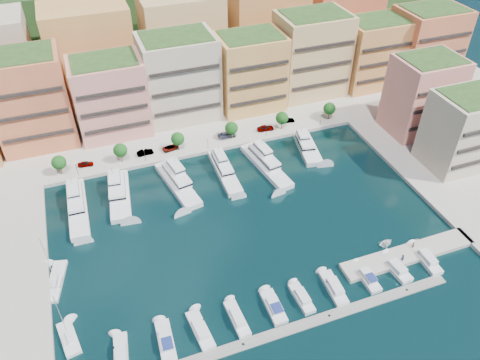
{
  "coord_description": "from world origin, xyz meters",
  "views": [
    {
      "loc": [
        -28.97,
        -74.64,
        78.74
      ],
      "look_at": [
        1.62,
        8.88,
        6.0
      ],
      "focal_mm": 35.0,
      "sensor_mm": 36.0,
      "label": 1
    }
  ],
  "objects": [
    {
      "name": "apartment_2",
      "position": [
        -23.0,
        49.99,
        12.31
      ],
      "size": [
        20.0,
        15.5,
        22.8
      ],
      "color": "#DD897B",
      "rests_on": "north_quay"
    },
    {
      "name": "apartment_6",
      "position": [
        64.0,
        49.99,
        12.31
      ],
      "size": [
        20.0,
        15.5,
        22.8
      ],
      "color": "#C17D46",
      "rests_on": "north_quay"
    },
    {
      "name": "yacht_4",
      "position": [
        12.6,
        18.99,
        1.09
      ],
      "size": [
        7.48,
        22.14,
        7.3
      ],
      "color": "silver",
      "rests_on": "ground"
    },
    {
      "name": "car_2",
      "position": [
        -10.04,
        34.3,
        1.68
      ],
      "size": [
        5.17,
        3.02,
        1.35
      ],
      "primitive_type": "imported",
      "rotation": [
        0.0,
        0.0,
        1.74
      ],
      "color": "gray",
      "rests_on": "north_quay"
    },
    {
      "name": "lamppost_4",
      "position": [
        36.0,
        31.2,
        3.83
      ],
      "size": [
        0.3,
        0.3,
        4.2
      ],
      "color": "black",
      "rests_on": "north_quay"
    },
    {
      "name": "tree_0",
      "position": [
        -40.0,
        33.5,
        4.74
      ],
      "size": [
        3.8,
        3.8,
        5.65
      ],
      "color": "#473323",
      "rests_on": "north_quay"
    },
    {
      "name": "cruiser_0",
      "position": [
        -33.6,
        -24.6,
        0.55
      ],
      "size": [
        3.59,
        9.14,
        2.55
      ],
      "color": "silver",
      "rests_on": "ground"
    },
    {
      "name": "tree_3",
      "position": [
        8.0,
        33.5,
        4.74
      ],
      "size": [
        3.8,
        3.8,
        5.65
      ],
      "color": "#473323",
      "rests_on": "north_quay"
    },
    {
      "name": "apartment_east_a",
      "position": [
        62.0,
        19.99,
        12.31
      ],
      "size": [
        18.0,
        14.5,
        22.8
      ],
      "color": "#DD897B",
      "rests_on": "east_quay"
    },
    {
      "name": "apartment_east_b",
      "position": [
        62.0,
        1.99,
        11.31
      ],
      "size": [
        18.0,
        14.5,
        20.8
      ],
      "color": "beige",
      "rests_on": "east_quay"
    },
    {
      "name": "tree_1",
      "position": [
        -24.0,
        33.5,
        4.74
      ],
      "size": [
        3.8,
        3.8,
        5.65
      ],
      "color": "#473323",
      "rests_on": "north_quay"
    },
    {
      "name": "lamppost_3",
      "position": [
        18.0,
        31.2,
        3.83
      ],
      "size": [
        0.3,
        0.3,
        4.2
      ],
      "color": "black",
      "rests_on": "north_quay"
    },
    {
      "name": "backblock_3",
      "position": [
        35.0,
        74.0,
        16.0
      ],
      "size": [
        26.0,
        18.0,
        30.0
      ],
      "primitive_type": "cube",
      "color": "#C17D46",
      "rests_on": "north_quay"
    },
    {
      "name": "yacht_5",
      "position": [
        26.96,
        22.08,
        1.21
      ],
      "size": [
        7.46,
        15.74,
        7.3
      ],
      "color": "silver",
      "rests_on": "ground"
    },
    {
      "name": "cruiser_3",
      "position": [
        -11.23,
        -24.59,
        0.55
      ],
      "size": [
        2.86,
        8.69,
        2.55
      ],
      "color": "silver",
      "rests_on": "ground"
    },
    {
      "name": "apartment_3",
      "position": [
        -2.0,
        51.99,
        13.81
      ],
      "size": [
        22.0,
        16.5,
        25.8
      ],
      "color": "beige",
      "rests_on": "north_quay"
    },
    {
      "name": "person_0",
      "position": [
        27.16,
        -23.48,
        1.99
      ],
      "size": [
        0.59,
        0.79,
        1.98
      ],
      "primitive_type": "imported",
      "rotation": [
        0.0,
        0.0,
        1.75
      ],
      "color": "#242849",
      "rests_on": "finger_pier"
    },
    {
      "name": "cruiser_8",
      "position": [
        25.05,
        -24.59,
        0.55
      ],
      "size": [
        3.52,
        8.22,
        2.55
      ],
      "color": "silver",
      "rests_on": "ground"
    },
    {
      "name": "yacht_2",
      "position": [
        -12.03,
        19.65,
        1.21
      ],
      "size": [
        8.1,
        20.91,
        7.3
      ],
      "color": "silver",
      "rests_on": "ground"
    },
    {
      "name": "tender_2",
      "position": [
        27.44,
        -17.42,
        0.37
      ],
      "size": [
        4.06,
        3.31,
        0.74
      ],
      "primitive_type": "imported",
      "rotation": [
        0.0,
        0.0,
        1.81
      ],
      "color": "white",
      "rests_on": "ground"
    },
    {
      "name": "car_4",
      "position": [
        19.11,
        34.31,
        1.85
      ],
      "size": [
        5.13,
        2.42,
        1.7
      ],
      "primitive_type": "imported",
      "rotation": [
        0.0,
        0.0,
        1.49
      ],
      "color": "gray",
      "rests_on": "north_quay"
    },
    {
      "name": "apartment_7",
      "position": [
        84.0,
        47.99,
        13.31
      ],
      "size": [
        22.0,
        16.5,
        24.8
      ],
      "color": "#D77847",
      "rests_on": "north_quay"
    },
    {
      "name": "tender_3",
      "position": [
        34.59,
        -18.92,
        0.37
      ],
      "size": [
        1.49,
        1.31,
        0.75
      ],
      "primitive_type": "imported",
      "rotation": [
        0.0,
        0.0,
        1.51
      ],
      "color": "beige",
      "rests_on": "ground"
    },
    {
      "name": "yacht_1",
      "position": [
        -26.93,
        20.21,
        1.09
      ],
      "size": [
        7.09,
        19.53,
        7.3
      ],
      "color": "silver",
      "rests_on": "ground"
    },
    {
      "name": "cruiser_1",
      "position": [
        -25.34,
        -24.62,
        0.57
      ],
      "size": [
        3.21,
        8.99,
        2.66
      ],
      "color": "silver",
      "rests_on": "ground"
    },
    {
      "name": "person_1",
      "position": [
        31.71,
        -20.9,
        1.77
      ],
      "size": [
        0.77,
        0.61,
        1.55
      ],
      "primitive_type": "imported",
      "rotation": [
        0.0,
        0.0,
        3.11
      ],
      "color": "#4B302D",
      "rests_on": "finger_pier"
    },
    {
      "name": "backblock_2",
      "position": [
        5.0,
        74.0,
        16.0
      ],
      "size": [
        26.0,
        18.0,
        30.0
      ],
      "primitive_type": "cube",
      "color": "tan",
      "rests_on": "north_quay"
    },
    {
      "name": "tree_2",
      "position": [
        -8.0,
        33.5,
        4.74
      ],
      "size": [
        3.8,
        3.8,
        5.65
      ],
      "color": "#473323",
      "rests_on": "north_quay"
    },
    {
      "name": "lamppost_0",
      "position": [
        -36.0,
        31.2,
        3.83
      ],
      "size": [
        0.3,
        0.3,
        4.2
      ],
      "color": "black",
      "rests_on": "north_quay"
    },
    {
      "name": "lamppost_1",
      "position": [
        -18.0,
        31.2,
        3.83
      ],
      "size": [
        0.3,
        0.3,
        4.2
      ],
      "color": "black",
      "rests_on": "north_quay"
    },
    {
      "name": "east_quay",
      "position": [
        62.0,
        -8.0,
        0.0
      ],
      "size": [
        34.0,
        76.0,
        2.0
      ],
      "primitive_type": "cube",
      "color": "#9E998E",
      "rests_on": "ground"
    },
    {
      "name": "backblock_4",
      "position": [
        65.0,
        74.0,
        16.0
      ],
      "size": [
        26.0,
        18.0,
        30.0
      ],
      "primitive_type": "cube",
      "color": "#D77847",
      "rests_on": "north_quay"
    },
    {
      "name": "hillside",
      "position": [
        0.0,
        110.0,
        0.0
      ],
      "size": [
        240.0,
        40.0,
        58.0
      ],
      "primitive_type": "cube",
      "color": "#183716",
      "rests_on": "ground"
    },
    {
      "name": "cruiser_7",
      "position": [
        17.81,
        -24.61,
        0.57
      ],
      "size": [
        2.63,
        8.0,
        2.66
      ],
      "color": "silver",
      "rests_on": "ground"
    },
    {
      "name": "car_0",
      "position": [
        -33.67,
        34.83,
        1.7
      ],
      "size": [
        4.29,
        2.15,
        1.4
      ],
      "primitive_type": "imported",
      "rotation": [
        0.0,
        0.0,
        1.45
      ],
      "color": "gray",
      "rests_on": "north_quay"
    },
    {
      "name": "lamppost_2",
      "position": [
        0.0,
        31.2,
        3.83
      ],
      "size": [
        0.3,
        0.3,
        4.2
      ],
      "color": "black",
      "rests_on": "north_quay"
    },
    {
      "name": "backblock_1",
      "position": [
        -25.0,
        74.0,
        16.0
      ],
      "size": [
        26.0,
        18.0,
        30.0
      ],
      "primitive_type": "cube",
      "color": "#E2A954",
      "rests_on": "north_quay"
    },
    {
      "name": "south_pontoon",
      "position": [
        -3.0,
        -30.0,
        0.0
      ],
      "size": [
        72.0,
        2.2,
        0.35
      ],
      "primitive_type": "cube",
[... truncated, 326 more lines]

